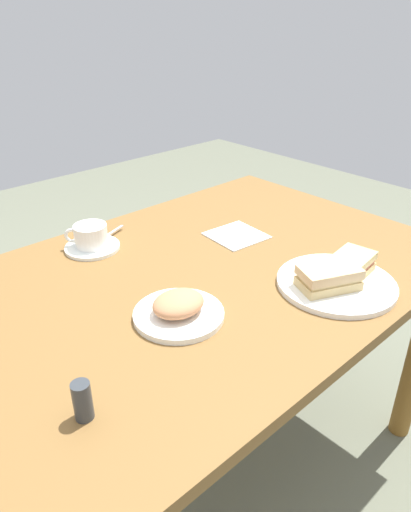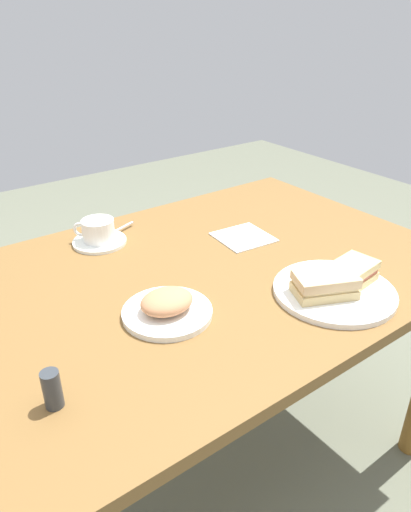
# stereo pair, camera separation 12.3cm
# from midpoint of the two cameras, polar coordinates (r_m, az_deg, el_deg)

# --- Properties ---
(ground_plane) EXTENTS (6.00, 6.00, 0.00)m
(ground_plane) POSITION_cam_midpoint_polar(r_m,az_deg,el_deg) (1.69, -2.87, -23.64)
(ground_plane) COLOR #646956
(dining_table) EXTENTS (1.36, 0.90, 0.72)m
(dining_table) POSITION_cam_midpoint_polar(r_m,az_deg,el_deg) (1.27, -3.53, -6.20)
(dining_table) COLOR brown
(dining_table) RESTS_ON ground_plane
(sandwich_plate) EXTENTS (0.29, 0.29, 0.01)m
(sandwich_plate) POSITION_cam_midpoint_polar(r_m,az_deg,el_deg) (1.18, 12.64, -3.35)
(sandwich_plate) COLOR white
(sandwich_plate) RESTS_ON dining_table
(sandwich_front) EXTENTS (0.16, 0.13, 0.05)m
(sandwich_front) POSITION_cam_midpoint_polar(r_m,az_deg,el_deg) (1.13, 11.68, -2.65)
(sandwich_front) COLOR tan
(sandwich_front) RESTS_ON sandwich_plate
(sandwich_back) EXTENTS (0.13, 0.10, 0.05)m
(sandwich_back) POSITION_cam_midpoint_polar(r_m,az_deg,el_deg) (1.20, 14.39, -1.11)
(sandwich_back) COLOR #DFBF79
(sandwich_back) RESTS_ON sandwich_plate
(coffee_saucer) EXTENTS (0.15, 0.15, 0.01)m
(coffee_saucer) POSITION_cam_midpoint_polar(r_m,az_deg,el_deg) (1.38, -15.99, 0.97)
(coffee_saucer) COLOR white
(coffee_saucer) RESTS_ON dining_table
(coffee_cup) EXTENTS (0.10, 0.10, 0.06)m
(coffee_cup) POSITION_cam_midpoint_polar(r_m,az_deg,el_deg) (1.36, -16.26, 2.39)
(coffee_cup) COLOR white
(coffee_cup) RESTS_ON coffee_saucer
(spoon) EXTENTS (0.10, 0.05, 0.01)m
(spoon) POSITION_cam_midpoint_polar(r_m,az_deg,el_deg) (1.43, -13.95, 2.57)
(spoon) COLOR silver
(spoon) RESTS_ON coffee_saucer
(side_plate) EXTENTS (0.20, 0.20, 0.01)m
(side_plate) POSITION_cam_midpoint_polar(r_m,az_deg,el_deg) (1.05, -6.63, -7.13)
(side_plate) COLOR white
(side_plate) RESTS_ON dining_table
(side_food_pile) EXTENTS (0.12, 0.10, 0.04)m
(side_food_pile) POSITION_cam_midpoint_polar(r_m,az_deg,el_deg) (1.03, -6.72, -5.81)
(side_food_pile) COLOR tan
(side_food_pile) RESTS_ON side_plate
(napkin) EXTENTS (0.16, 0.16, 0.00)m
(napkin) POSITION_cam_midpoint_polar(r_m,az_deg,el_deg) (1.40, 1.26, 2.43)
(napkin) COLOR white
(napkin) RESTS_ON dining_table
(salt_shaker) EXTENTS (0.03, 0.03, 0.07)m
(salt_shaker) POSITION_cam_midpoint_polar(r_m,az_deg,el_deg) (0.85, -18.87, -16.37)
(salt_shaker) COLOR #33383D
(salt_shaker) RESTS_ON dining_table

